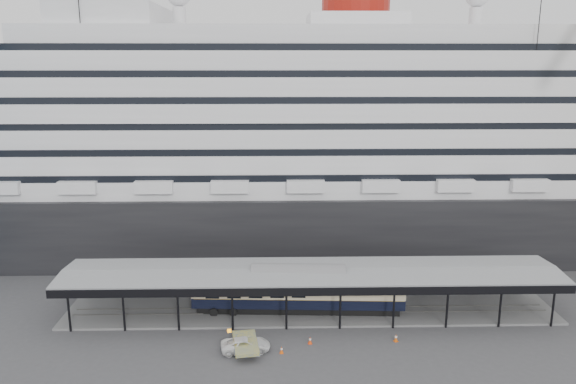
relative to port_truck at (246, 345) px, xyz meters
name	(u,v)px	position (x,y,z in m)	size (l,w,h in m)	color
ground	(314,333)	(7.05, 3.70, -0.68)	(200.00, 200.00, 0.00)	#3C3C3F
cruise_ship	(301,126)	(7.10, 35.70, 17.67)	(130.00, 30.00, 43.90)	black
platform_canopy	(311,293)	(7.05, 8.70, 1.68)	(56.00, 9.18, 5.30)	slate
port_truck	(246,345)	(0.00, 0.00, 0.00)	(2.26, 4.90, 1.36)	white
pullman_carriage	(298,289)	(5.57, 8.70, 2.16)	(24.11, 4.31, 23.55)	black
traffic_cone_left	(310,340)	(6.51, 1.34, -0.29)	(0.43, 0.43, 0.79)	#F8430D
traffic_cone_mid	(282,350)	(3.57, -0.50, -0.32)	(0.39, 0.39, 0.73)	#E9550C
traffic_cone_right	(396,338)	(15.40, 1.61, -0.27)	(0.56, 0.56, 0.83)	#D2520B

